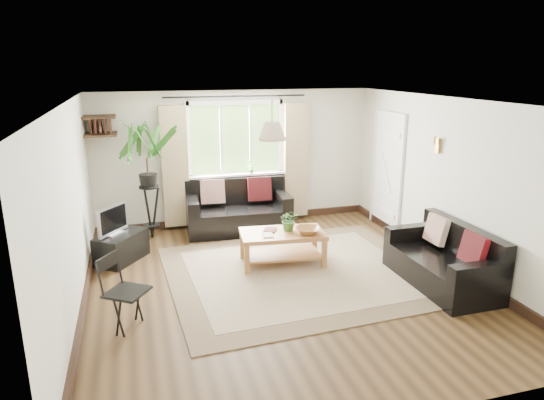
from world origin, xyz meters
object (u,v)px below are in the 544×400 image
object	(u,v)px
sofa_back	(238,208)
palm_stand	(148,182)
coffee_table	(282,248)
sofa_right	(442,257)
folding_chair	(127,293)
tv_stand	(121,247)

from	to	relation	value
sofa_back	palm_stand	xyz separation A→B (m)	(-1.48, 0.07, 0.55)
sofa_back	coffee_table	size ratio (longest dim) A/B	1.47
sofa_right	palm_stand	world-z (taller)	palm_stand
sofa_back	coffee_table	world-z (taller)	sofa_back
sofa_back	folding_chair	distance (m)	3.44
sofa_back	sofa_right	xyz separation A→B (m)	(2.12, -2.87, -0.04)
sofa_right	coffee_table	distance (m)	2.20
tv_stand	palm_stand	world-z (taller)	palm_stand
folding_chair	sofa_back	bearing A→B (deg)	1.54
folding_chair	sofa_right	bearing A→B (deg)	-55.33
sofa_right	tv_stand	world-z (taller)	sofa_right
sofa_back	palm_stand	world-z (taller)	palm_stand
palm_stand	folding_chair	xyz separation A→B (m)	(-0.38, -2.95, -0.54)
coffee_table	folding_chair	size ratio (longest dim) A/B	1.42
coffee_table	palm_stand	xyz separation A→B (m)	(-1.78, 1.70, 0.72)
folding_chair	coffee_table	bearing A→B (deg)	-25.55
sofa_back	tv_stand	size ratio (longest dim) A/B	2.26
folding_chair	tv_stand	bearing A→B (deg)	37.18
tv_stand	folding_chair	distance (m)	2.05
sofa_right	palm_stand	xyz separation A→B (m)	(-3.60, 2.93, 0.59)
coffee_table	tv_stand	distance (m)	2.40
tv_stand	folding_chair	size ratio (longest dim) A/B	0.93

